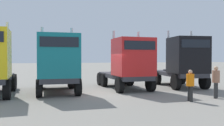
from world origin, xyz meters
TOP-DOWN VIEW (x-y plane):
  - ground at (0.00, 0.00)m, footprint 200.00×200.00m
  - semi_truck_teal at (-2.58, 0.63)m, footprint 2.90×6.00m
  - semi_truck_red at (2.31, 0.74)m, footprint 2.70×6.07m
  - semi_truck_black at (6.68, 0.63)m, footprint 3.46×6.30m
  - visitor_in_hivis at (3.54, -4.29)m, footprint 0.50×0.50m
  - visitor_with_camera at (5.53, -3.93)m, footprint 0.56×0.56m

SIDE VIEW (x-z plane):
  - ground at x=0.00m, z-range 0.00..0.00m
  - visitor_in_hivis at x=3.54m, z-range 0.13..1.76m
  - visitor_with_camera at x=5.53m, z-range 0.14..1.93m
  - semi_truck_red at x=2.31m, z-range -0.25..3.91m
  - semi_truck_teal at x=-2.58m, z-range -0.19..4.06m
  - semi_truck_black at x=6.68m, z-range -0.23..4.11m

